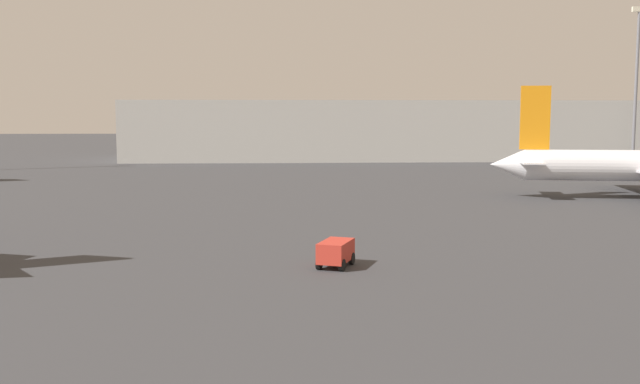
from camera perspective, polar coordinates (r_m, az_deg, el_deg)
The scene contains 3 objects.
baggage_cart at distance 35.12m, azimuth 1.28°, elevation -4.85°, with size 2.12×2.71×1.30m.
light_mast_right at distance 125.34m, azimuth 24.18°, elevation 8.45°, with size 2.40×0.50×24.79m.
terminal_building at distance 127.25m, azimuth 5.59°, elevation 5.00°, with size 90.70×24.57×10.07m, color #B7B7B2.
Camera 1 is at (-3.09, -13.40, 7.43)m, focal length 39.65 mm.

